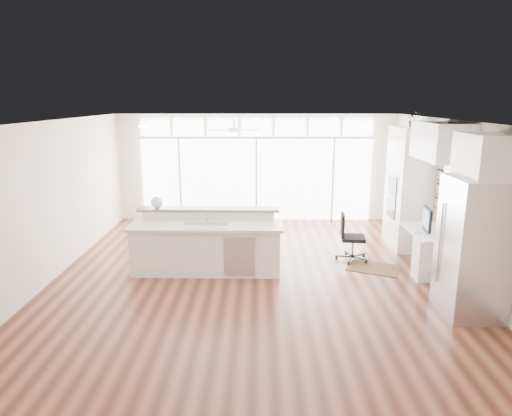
{
  "coord_description": "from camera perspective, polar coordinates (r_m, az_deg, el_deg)",
  "views": [
    {
      "loc": [
        0.07,
        -7.52,
        3.04
      ],
      "look_at": [
        0.01,
        0.6,
        1.11
      ],
      "focal_mm": 32.0,
      "sensor_mm": 36.0,
      "label": 1
    }
  ],
  "objects": [
    {
      "name": "floor",
      "position": [
        8.12,
        -0.12,
        -8.68
      ],
      "size": [
        7.0,
        8.0,
        0.02
      ],
      "primitive_type": "cube",
      "color": "#492116",
      "rests_on": "ground"
    },
    {
      "name": "ceiling",
      "position": [
        7.53,
        -0.13,
        10.8
      ],
      "size": [
        7.0,
        8.0,
        0.02
      ],
      "primitive_type": "cube",
      "color": "silver",
      "rests_on": "wall_back"
    },
    {
      "name": "wall_back",
      "position": [
        11.65,
        0.05,
        5.05
      ],
      "size": [
        7.0,
        0.04,
        2.7
      ],
      "primitive_type": "cube",
      "color": "silver",
      "rests_on": "floor"
    },
    {
      "name": "wall_front",
      "position": [
        3.91,
        -0.64,
        -12.23
      ],
      "size": [
        7.0,
        0.04,
        2.7
      ],
      "primitive_type": "cube",
      "color": "silver",
      "rests_on": "floor"
    },
    {
      "name": "wall_left",
      "position": [
        8.5,
        -24.45,
        0.7
      ],
      "size": [
        0.04,
        8.0,
        2.7
      ],
      "primitive_type": "cube",
      "color": "silver",
      "rests_on": "floor"
    },
    {
      "name": "wall_right",
      "position": [
        8.44,
        24.38,
        0.63
      ],
      "size": [
        0.04,
        8.0,
        2.7
      ],
      "primitive_type": "cube",
      "color": "silver",
      "rests_on": "floor"
    },
    {
      "name": "glass_wall",
      "position": [
        11.63,
        0.05,
        3.54
      ],
      "size": [
        5.8,
        0.06,
        2.08
      ],
      "primitive_type": "cube",
      "color": "white",
      "rests_on": "wall_back"
    },
    {
      "name": "transom_row",
      "position": [
        11.48,
        0.05,
        10.1
      ],
      "size": [
        5.9,
        0.06,
        0.4
      ],
      "primitive_type": "cube",
      "color": "white",
      "rests_on": "wall_back"
    },
    {
      "name": "desk_window",
      "position": [
        8.66,
        23.48,
        2.36
      ],
      "size": [
        0.04,
        0.85,
        0.85
      ],
      "primitive_type": "cube",
      "color": "silver",
      "rests_on": "wall_right"
    },
    {
      "name": "ceiling_fan",
      "position": [
        10.35,
        -2.8,
        10.28
      ],
      "size": [
        1.16,
        1.16,
        0.32
      ],
      "primitive_type": "cube",
      "color": "white",
      "rests_on": "ceiling"
    },
    {
      "name": "recessed_lights",
      "position": [
        7.73,
        -0.11,
        10.72
      ],
      "size": [
        3.4,
        3.0,
        0.02
      ],
      "primitive_type": "cube",
      "color": "white",
      "rests_on": "ceiling"
    },
    {
      "name": "oven_cabinet",
      "position": [
        9.99,
        18.49,
        2.37
      ],
      "size": [
        0.64,
        1.2,
        2.5
      ],
      "primitive_type": "cube",
      "color": "white",
      "rests_on": "floor"
    },
    {
      "name": "desk_nook",
      "position": [
        8.81,
        20.79,
        -5.08
      ],
      "size": [
        0.72,
        1.3,
        0.76
      ],
      "primitive_type": "cube",
      "color": "white",
      "rests_on": "floor"
    },
    {
      "name": "upper_cabinets",
      "position": [
        8.44,
        22.15,
        7.73
      ],
      "size": [
        0.64,
        1.3,
        0.64
      ],
      "primitive_type": "cube",
      "color": "white",
      "rests_on": "wall_right"
    },
    {
      "name": "refrigerator",
      "position": [
        7.18,
        25.53,
        -4.47
      ],
      "size": [
        0.76,
        0.9,
        2.0
      ],
      "primitive_type": "cube",
      "color": "silver",
      "rests_on": "floor"
    },
    {
      "name": "fridge_cabinet",
      "position": [
        6.95,
        27.06,
        5.82
      ],
      "size": [
        0.64,
        0.9,
        0.6
      ],
      "primitive_type": "cube",
      "color": "white",
      "rests_on": "wall_right"
    },
    {
      "name": "framed_photos",
      "position": [
        9.25,
        21.92,
        2.2
      ],
      "size": [
        0.06,
        0.22,
        0.8
      ],
      "primitive_type": "cube",
      "color": "black",
      "rests_on": "wall_right"
    },
    {
      "name": "kitchen_island",
      "position": [
        8.22,
        -6.22,
        -4.38
      ],
      "size": [
        2.74,
        1.06,
        1.08
      ],
      "primitive_type": "cube",
      "rotation": [
        0.0,
        0.0,
        -0.01
      ],
      "color": "white",
      "rests_on": "floor"
    },
    {
      "name": "rug",
      "position": [
        8.78,
        14.51,
        -7.27
      ],
      "size": [
        1.1,
        0.98,
        0.01
      ],
      "primitive_type": "cube",
      "rotation": [
        0.0,
        0.0,
        -0.42
      ],
      "color": "#372111",
      "rests_on": "floor"
    },
    {
      "name": "office_chair",
      "position": [
        8.98,
        12.04,
        -3.64
      ],
      "size": [
        0.52,
        0.48,
        0.91
      ],
      "primitive_type": "cube",
      "rotation": [
        0.0,
        0.0,
        -0.1
      ],
      "color": "black",
      "rests_on": "floor"
    },
    {
      "name": "fishbowl",
      "position": [
        8.61,
        -12.28,
        0.69
      ],
      "size": [
        0.25,
        0.25,
        0.22
      ],
      "primitive_type": "sphere",
      "rotation": [
        0.0,
        0.0,
        0.13
      ],
      "color": "white",
      "rests_on": "kitchen_island"
    },
    {
      "name": "monitor",
      "position": [
        8.62,
        20.62,
        -1.29
      ],
      "size": [
        0.16,
        0.54,
        0.45
      ],
      "primitive_type": "cube",
      "rotation": [
        0.0,
        0.0,
        -0.14
      ],
      "color": "black",
      "rests_on": "desk_nook"
    },
    {
      "name": "keyboard",
      "position": [
        8.62,
        19.44,
        -2.67
      ],
      "size": [
        0.18,
        0.36,
        0.02
      ],
      "primitive_type": "cube",
      "rotation": [
        0.0,
        0.0,
        -0.15
      ],
      "color": "white",
      "rests_on": "desk_nook"
    },
    {
      "name": "potted_plant",
      "position": [
        9.84,
        19.09,
        10.23
      ],
      "size": [
        0.28,
        0.31,
        0.24
      ],
      "primitive_type": "imported",
      "rotation": [
        0.0,
        0.0,
        0.01
      ],
      "color": "#2D5D27",
      "rests_on": "oven_cabinet"
    }
  ]
}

